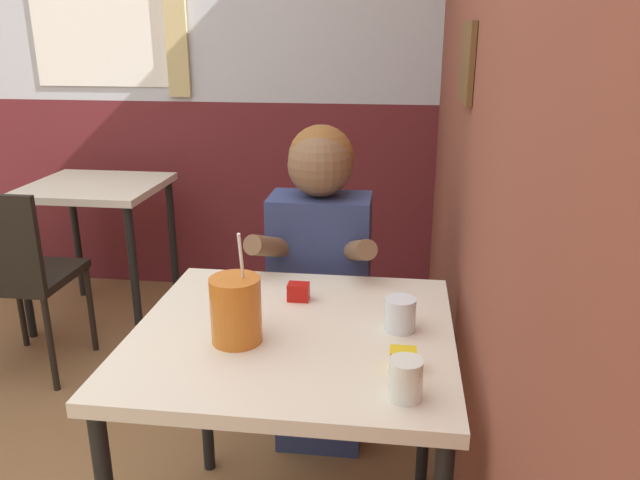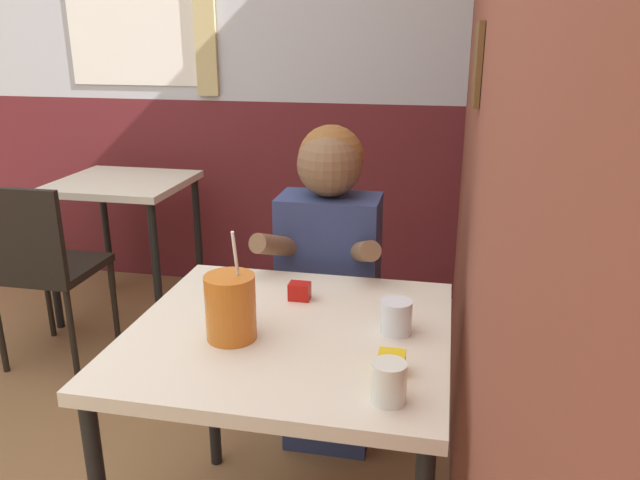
% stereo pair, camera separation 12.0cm
% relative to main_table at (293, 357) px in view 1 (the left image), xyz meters
% --- Properties ---
extents(brick_wall_right, '(0.08, 4.27, 2.70)m').
position_rel_main_table_xyz_m(brick_wall_right, '(0.48, 0.86, 0.69)').
color(brick_wall_right, brown).
rests_on(brick_wall_right, ground_plane).
extents(back_wall, '(5.54, 0.09, 2.70)m').
position_rel_main_table_xyz_m(back_wall, '(-0.83, 2.02, 0.69)').
color(back_wall, silver).
rests_on(back_wall, ground_plane).
extents(main_table, '(0.82, 0.78, 0.74)m').
position_rel_main_table_xyz_m(main_table, '(0.00, 0.00, 0.00)').
color(main_table, beige).
rests_on(main_table, ground_plane).
extents(background_table, '(0.65, 0.61, 0.74)m').
position_rel_main_table_xyz_m(background_table, '(-1.27, 1.48, -0.03)').
color(background_table, beige).
rests_on(background_table, ground_plane).
extents(chair_near_window, '(0.40, 0.40, 0.87)m').
position_rel_main_table_xyz_m(chair_near_window, '(-1.36, 0.86, -0.15)').
color(chair_near_window, black).
rests_on(chair_near_window, ground_plane).
extents(person_seated, '(0.42, 0.41, 1.19)m').
position_rel_main_table_xyz_m(person_seated, '(-0.00, 0.56, -0.03)').
color(person_seated, navy).
rests_on(person_seated, ground_plane).
extents(cocktail_pitcher, '(0.13, 0.13, 0.29)m').
position_rel_main_table_xyz_m(cocktail_pitcher, '(-0.13, -0.08, 0.16)').
color(cocktail_pitcher, '#C6661E').
rests_on(cocktail_pitcher, main_table).
extents(glass_near_pitcher, '(0.08, 0.08, 0.09)m').
position_rel_main_table_xyz_m(glass_near_pitcher, '(0.27, 0.04, 0.12)').
color(glass_near_pitcher, silver).
rests_on(glass_near_pitcher, main_table).
extents(glass_center, '(0.07, 0.07, 0.09)m').
position_rel_main_table_xyz_m(glass_center, '(0.29, -0.28, 0.12)').
color(glass_center, silver).
rests_on(glass_center, main_table).
extents(condiment_ketchup, '(0.06, 0.04, 0.05)m').
position_rel_main_table_xyz_m(condiment_ketchup, '(-0.02, 0.19, 0.10)').
color(condiment_ketchup, '#B7140F').
rests_on(condiment_ketchup, main_table).
extents(condiment_mustard, '(0.06, 0.04, 0.05)m').
position_rel_main_table_xyz_m(condiment_mustard, '(0.28, -0.16, 0.10)').
color(condiment_mustard, yellow).
rests_on(condiment_mustard, main_table).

